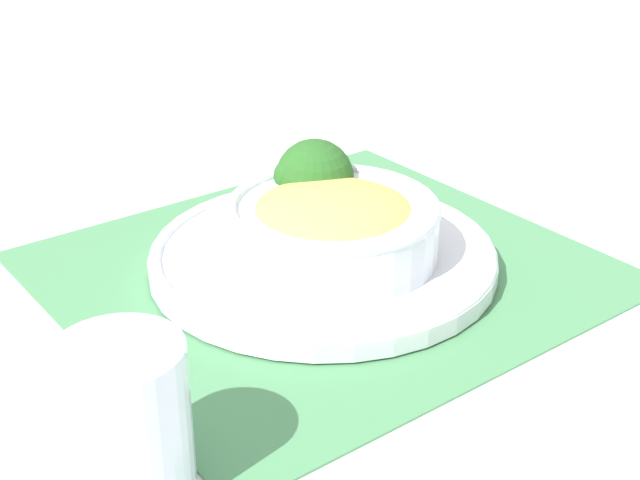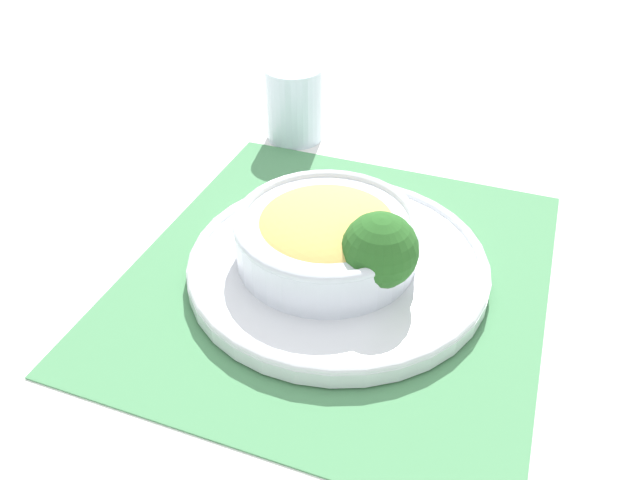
# 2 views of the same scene
# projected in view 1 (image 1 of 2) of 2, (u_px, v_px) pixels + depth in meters

# --- Properties ---
(ground_plane) EXTENTS (4.00, 4.00, 0.00)m
(ground_plane) POSITION_uv_depth(u_px,v_px,m) (323.00, 270.00, 0.79)
(ground_plane) COLOR white
(placemat) EXTENTS (0.48, 0.45, 0.00)m
(placemat) POSITION_uv_depth(u_px,v_px,m) (323.00, 268.00, 0.79)
(placemat) COLOR #4C8C59
(placemat) RESTS_ON ground_plane
(plate) EXTENTS (0.31, 0.31, 0.02)m
(plate) POSITION_uv_depth(u_px,v_px,m) (323.00, 255.00, 0.78)
(plate) COLOR silver
(plate) RESTS_ON placemat
(bowl) EXTENTS (0.18, 0.18, 0.06)m
(bowl) POSITION_uv_depth(u_px,v_px,m) (334.00, 223.00, 0.76)
(bowl) COLOR silver
(bowl) RESTS_ON plate
(broccoli_floret) EXTENTS (0.07, 0.07, 0.08)m
(broccoli_floret) POSITION_uv_depth(u_px,v_px,m) (314.00, 179.00, 0.81)
(broccoli_floret) COLOR #759E51
(broccoli_floret) RESTS_ON plate
(carrot_slice_near) EXTENTS (0.04, 0.04, 0.01)m
(carrot_slice_near) POSITION_uv_depth(u_px,v_px,m) (275.00, 228.00, 0.82)
(carrot_slice_near) COLOR orange
(carrot_slice_near) RESTS_ON plate
(carrot_slice_middle) EXTENTS (0.04, 0.04, 0.01)m
(carrot_slice_middle) POSITION_uv_depth(u_px,v_px,m) (261.00, 237.00, 0.80)
(carrot_slice_middle) COLOR orange
(carrot_slice_middle) RESTS_ON plate
(carrot_slice_far) EXTENTS (0.04, 0.04, 0.01)m
(carrot_slice_far) POSITION_uv_depth(u_px,v_px,m) (255.00, 248.00, 0.78)
(carrot_slice_far) COLOR orange
(carrot_slice_far) RESTS_ON plate
(carrot_slice_extra) EXTENTS (0.04, 0.04, 0.01)m
(carrot_slice_extra) POSITION_uv_depth(u_px,v_px,m) (260.00, 260.00, 0.76)
(carrot_slice_extra) COLOR orange
(carrot_slice_extra) RESTS_ON plate
(water_glass) EXTENTS (0.08, 0.08, 0.10)m
(water_glass) POSITION_uv_depth(u_px,v_px,m) (126.00, 430.00, 0.52)
(water_glass) COLOR silver
(water_glass) RESTS_ON ground_plane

